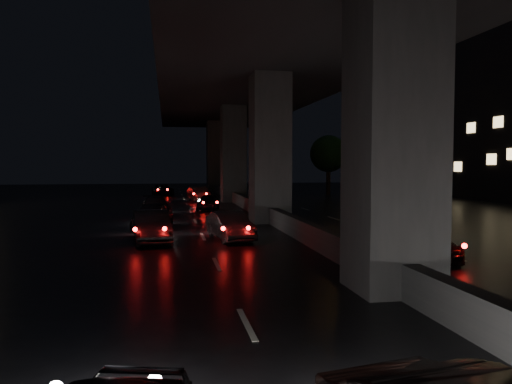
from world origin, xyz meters
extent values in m
plane|color=black|center=(0.00, 0.00, 0.00)|extent=(120.00, 120.00, 0.00)
cube|color=#343437|center=(0.00, -10.00, 4.00)|extent=(2.00, 2.00, 8.00)
cube|color=#343437|center=(0.00, 5.00, 4.00)|extent=(2.00, 2.00, 8.00)
cube|color=#343437|center=(0.00, 20.00, 4.00)|extent=(2.00, 2.00, 8.00)
cube|color=#343437|center=(0.00, 35.00, 4.00)|extent=(2.00, 2.00, 8.00)
cube|color=black|center=(0.00, 5.00, 8.75)|extent=(12.00, 80.00, 1.50)
cube|color=#343437|center=(-5.80, 5.00, 10.00)|extent=(0.40, 80.00, 1.00)
cube|color=#343437|center=(5.80, 5.00, 10.00)|extent=(0.40, 80.00, 1.00)
cube|color=#343437|center=(0.00, 5.00, 0.42)|extent=(0.45, 70.00, 0.85)
cylinder|color=black|center=(11.00, 12.00, 1.40)|extent=(0.44, 0.44, 2.80)
sphere|color=black|center=(11.00, 12.00, 4.22)|extent=(3.80, 3.80, 3.80)
cylinder|color=black|center=(11.00, 28.00, 1.40)|extent=(0.44, 0.44, 2.80)
sphere|color=black|center=(11.00, 28.00, 4.22)|extent=(3.80, 3.80, 3.80)
cylinder|color=#2D2D33|center=(11.50, 18.00, 4.50)|extent=(0.18, 0.18, 9.00)
cube|color=#2D2D33|center=(10.40, 18.00, 8.90)|extent=(2.40, 0.10, 0.10)
sphere|color=#FF9632|center=(9.30, 18.00, 8.70)|extent=(0.44, 0.44, 0.44)
imported|color=black|center=(2.99, -6.14, 0.54)|extent=(2.07, 3.93, 1.09)
imported|color=black|center=(-6.15, -0.99, 0.64)|extent=(1.73, 3.99, 1.28)
imported|color=#272629|center=(-2.94, -0.99, 0.58)|extent=(1.80, 3.70, 1.17)
imported|color=black|center=(-6.22, 3.34, 0.64)|extent=(2.26, 3.98, 1.28)
imported|color=black|center=(-6.21, 9.66, 0.58)|extent=(1.94, 4.09, 1.15)
imported|color=black|center=(-2.74, 12.58, 0.54)|extent=(1.98, 3.39, 1.09)
imported|color=#3D3935|center=(-2.85, 20.92, 0.62)|extent=(1.93, 3.91, 1.23)
imported|color=black|center=(-2.57, 24.44, 0.54)|extent=(2.14, 4.03, 1.08)
imported|color=black|center=(-5.92, 29.56, 0.55)|extent=(2.38, 4.21, 1.11)
camera|label=1|loc=(-5.53, -21.56, 3.16)|focal=35.00mm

